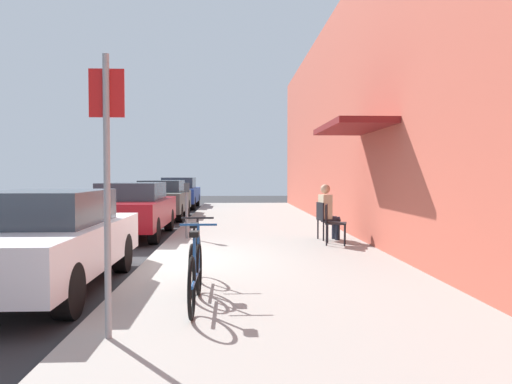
% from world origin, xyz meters
% --- Properties ---
extents(ground_plane, '(60.00, 60.00, 0.00)m').
position_xyz_m(ground_plane, '(0.00, 0.00, 0.00)').
color(ground_plane, '#2D2D30').
extents(sidewalk_slab, '(4.50, 32.00, 0.12)m').
position_xyz_m(sidewalk_slab, '(2.25, 2.00, 0.06)').
color(sidewalk_slab, '#9E9B93').
rests_on(sidewalk_slab, ground_plane).
extents(building_facade, '(1.40, 32.00, 6.44)m').
position_xyz_m(building_facade, '(4.65, 1.99, 3.22)').
color(building_facade, '#BC5442').
rests_on(building_facade, ground_plane).
extents(parked_car_0, '(1.80, 4.40, 1.40)m').
position_xyz_m(parked_car_0, '(-1.10, -1.81, 0.73)').
color(parked_car_0, silver).
rests_on(parked_car_0, ground_plane).
extents(parked_car_1, '(1.80, 4.40, 1.42)m').
position_xyz_m(parked_car_1, '(-1.10, 4.25, 0.74)').
color(parked_car_1, maroon).
rests_on(parked_car_1, ground_plane).
extents(parked_car_2, '(1.80, 4.40, 1.43)m').
position_xyz_m(parked_car_2, '(-1.10, 9.69, 0.75)').
color(parked_car_2, '#47514C').
rests_on(parked_car_2, ground_plane).
extents(parked_car_3, '(1.80, 4.40, 1.51)m').
position_xyz_m(parked_car_3, '(-1.10, 15.54, 0.77)').
color(parked_car_3, navy).
rests_on(parked_car_3, ground_plane).
extents(parking_meter, '(0.12, 0.10, 1.32)m').
position_xyz_m(parking_meter, '(0.45, 2.97, 0.89)').
color(parking_meter, slate).
rests_on(parking_meter, sidewalk_slab).
extents(street_sign, '(0.32, 0.06, 2.60)m').
position_xyz_m(street_sign, '(0.40, -4.24, 1.64)').
color(street_sign, gray).
rests_on(street_sign, sidewalk_slab).
extents(bicycle_0, '(0.46, 1.71, 0.90)m').
position_xyz_m(bicycle_0, '(1.12, -3.18, 0.48)').
color(bicycle_0, black).
rests_on(bicycle_0, sidewalk_slab).
extents(bicycle_1, '(0.46, 1.71, 0.90)m').
position_xyz_m(bicycle_1, '(1.04, -2.21, 0.48)').
color(bicycle_1, black).
rests_on(bicycle_1, sidewalk_slab).
extents(cafe_chair_0, '(0.53, 0.53, 0.87)m').
position_xyz_m(cafe_chair_0, '(3.69, 1.75, 0.62)').
color(cafe_chair_0, black).
rests_on(cafe_chair_0, sidewalk_slab).
extents(cafe_chair_1, '(0.51, 0.51, 0.87)m').
position_xyz_m(cafe_chair_1, '(3.69, 2.57, 0.62)').
color(cafe_chair_1, black).
rests_on(cafe_chair_1, sidewalk_slab).
extents(seated_patron_1, '(0.47, 0.42, 1.29)m').
position_xyz_m(seated_patron_1, '(3.75, 2.58, 0.82)').
color(seated_patron_1, '#232838').
rests_on(seated_patron_1, sidewalk_slab).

